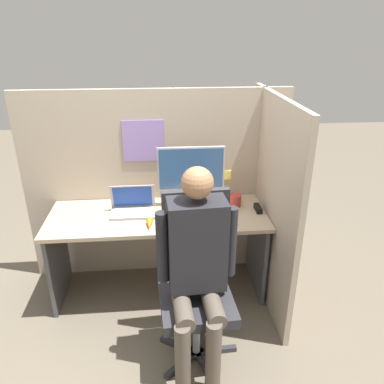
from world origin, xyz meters
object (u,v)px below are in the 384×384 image
Objects in this scene: paper_box at (191,200)px; stapler at (258,208)px; monitor at (191,171)px; person at (197,263)px; office_chair at (196,277)px; coffee_mug at (236,200)px; carrot_toy at (149,224)px; laptop at (133,208)px.

paper_box is 2.75× the size of stapler.
person is at bearing -92.59° from monitor.
monitor is 4.10× the size of stapler.
office_chair is at bearing -92.33° from paper_box.
person reaches higher than monitor.
person is 13.87× the size of coffee_mug.
coffee_mug is at bearing 65.33° from person.
monitor reaches higher than office_chair.
stapler is 0.95m from person.
carrot_toy is 0.13× the size of office_chair.
coffee_mug reaches higher than stapler.
coffee_mug is at bearing 3.81° from laptop.
office_chair is 11.35× the size of coffee_mug.
paper_box is at bearing -90.00° from monitor.
stapler is (0.52, -0.15, -0.27)m from monitor.
office_chair is (-0.03, -0.74, -0.45)m from monitor.
carrot_toy is 1.47× the size of coffee_mug.
carrot_toy is at bearing 126.57° from office_chair.
office_chair reaches higher than carrot_toy.
office_chair reaches higher than coffee_mug.
laptop is 2.68× the size of stapler.
stapler is 0.09× the size of person.
monitor is 0.94m from person.
coffee_mug is at bearing 60.96° from office_chair.
paper_box is 0.91m from person.
monitor is 0.47× the size of office_chair.
monitor reaches higher than paper_box.
laptop reaches higher than coffee_mug.
office_chair is at bearing -92.32° from monitor.
person is (-0.04, -0.91, 0.02)m from paper_box.
monitor is 0.44m from coffee_mug.
carrot_toy is at bearing -134.67° from monitor.
laptop is 0.98m from stapler.
monitor reaches higher than stapler.
laptop is 0.92m from person.
stapler is at bearing -2.92° from laptop.
laptop is at bearing 123.94° from office_chair.
person reaches higher than paper_box.
stapler is at bearing 12.48° from carrot_toy.
paper_box is 3.57× the size of coffee_mug.
person is at bearing -92.60° from paper_box.
laptop is 3.47× the size of coffee_mug.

